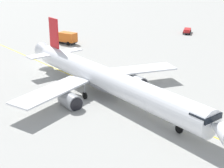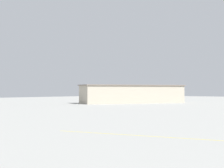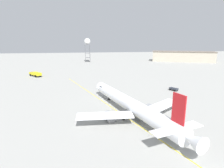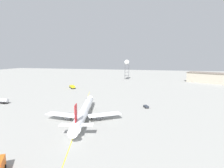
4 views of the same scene
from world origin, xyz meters
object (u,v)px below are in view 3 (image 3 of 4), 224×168
(baggage_truck_truck, at_px, (174,89))
(fire_tender_truck, at_px, (35,74))
(radar_tower, at_px, (87,42))
(airliner_main, at_px, (132,106))

(baggage_truck_truck, relative_size, fire_tender_truck, 0.41)
(radar_tower, bearing_deg, fire_tender_truck, -114.84)
(fire_tender_truck, height_order, radar_tower, radar_tower)
(baggage_truck_truck, bearing_deg, airliner_main, -73.37)
(airliner_main, xyz_separation_m, fire_tender_truck, (-39.11, 66.68, -1.32))
(airliner_main, bearing_deg, radar_tower, -12.49)
(fire_tender_truck, relative_size, radar_tower, 0.41)
(fire_tender_truck, bearing_deg, baggage_truck_truck, -163.09)
(baggage_truck_truck, xyz_separation_m, fire_tender_truck, (-63.90, 43.99, 0.83))
(airliner_main, bearing_deg, baggage_truck_truck, -62.01)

